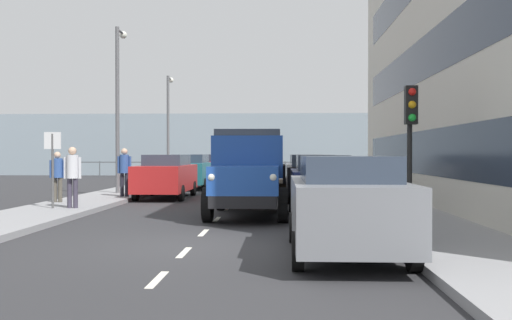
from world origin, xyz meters
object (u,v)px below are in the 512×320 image
Objects in this scene: car_navy_kerbside_1 at (321,185)px; car_white_kerbside_3 at (306,172)px; car_maroon_oppositeside_2 at (207,168)px; lamp_post_promenade at (118,95)px; pedestrian_by_lamp at (72,172)px; car_teal_oppositeside_1 at (190,171)px; pedestrian_strolling at (124,168)px; car_black_kerbside_2 at (312,177)px; lamp_post_far at (169,118)px; car_red_oppositeside_0 at (166,175)px; truck_vintage_blue at (248,175)px; street_sign at (53,156)px; car_grey_kerbside_near at (346,204)px; traffic_light_near at (411,123)px; pedestrian_with_bag at (57,173)px.

car_navy_kerbside_1 and car_white_kerbside_3 have the same top height.
car_maroon_oppositeside_2 is 0.67× the size of lamp_post_promenade.
pedestrian_by_lamp is at bearing -5.66° from car_navy_kerbside_1.
pedestrian_strolling is (1.35, 7.24, 0.33)m from car_teal_oppositeside_1.
lamp_post_far is at bearing -58.94° from car_black_kerbside_2.
car_white_kerbside_3 is 0.84× the size of car_red_oppositeside_0.
pedestrian_by_lamp is at bearing 84.94° from car_maroon_oppositeside_2.
truck_vintage_blue is 2.51× the size of street_sign.
car_grey_kerbside_near is 0.72× the size of lamp_post_far.
car_white_kerbside_3 is at bearing -126.47° from pedestrian_by_lamp.
car_white_kerbside_3 is at bearing -143.47° from pedestrian_strolling.
street_sign is at bearing -6.98° from truck_vintage_blue.
car_navy_kerbside_1 is 5.26m from car_black_kerbside_2.
lamp_post_promenade is at bearing -45.58° from traffic_light_near.
pedestrian_with_bag is 15.85m from lamp_post_far.
lamp_post_promenade reaches higher than car_maroon_oppositeside_2.
pedestrian_strolling is at bearing 84.36° from car_maroon_oppositeside_2.
lamp_post_far reaches higher than car_navy_kerbside_1.
car_grey_kerbside_near is 12.35m from pedestrian_with_bag.
pedestrian_with_bag reaches higher than car_black_kerbside_2.
street_sign is (0.56, 0.09, 0.46)m from pedestrian_by_lamp.
truck_vintage_blue is 1.23× the size of car_maroon_oppositeside_2.
lamp_post_promenade reaches higher than lamp_post_far.
traffic_light_near is 14.09m from lamp_post_promenade.
car_navy_kerbside_1 is 20.20m from lamp_post_far.
car_black_kerbside_2 is 0.87× the size of car_teal_oppositeside_1.
car_black_kerbside_2 is at bearing -163.68° from pedestrian_with_bag.
pedestrian_with_bag is 0.92× the size of pedestrian_strolling.
street_sign is at bearing 30.45° from car_black_kerbside_2.
traffic_light_near reaches higher than truck_vintage_blue.
car_white_kerbside_3 is at bearing -81.59° from traffic_light_near.
lamp_post_far reaches higher than pedestrian_with_bag.
pedestrian_strolling reaches higher than pedestrian_with_bag.
truck_vintage_blue is at bearing 173.02° from street_sign.
car_navy_kerbside_1 is at bearing 136.11° from lamp_post_promenade.
truck_vintage_blue is at bearing 127.32° from lamp_post_promenade.
car_teal_oppositeside_1 is at bearing 90.00° from car_maroon_oppositeside_2.
street_sign is at bearing 108.06° from pedestrian_with_bag.
street_sign is (7.87, 4.62, 0.79)m from car_black_kerbside_2.
car_maroon_oppositeside_2 is (5.68, -13.82, 0.00)m from car_black_kerbside_2.
lamp_post_promenade is at bearing -52.68° from truck_vintage_blue.
pedestrian_by_lamp reaches higher than car_teal_oppositeside_1.
pedestrian_strolling reaches higher than car_grey_kerbside_near.
pedestrian_with_bag is at bearing 87.52° from lamp_post_far.
car_black_kerbside_2 is at bearing -110.91° from truck_vintage_blue.
lamp_post_promenade reaches higher than car_teal_oppositeside_1.
pedestrian_by_lamp is at bearing -43.23° from car_grey_kerbside_near.
car_teal_oppositeside_1 is (-0.00, -6.02, -0.00)m from car_red_oppositeside_0.
pedestrian_strolling reaches higher than car_red_oppositeside_0.
pedestrian_with_bag is (8.56, 7.85, 0.24)m from car_white_kerbside_3.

